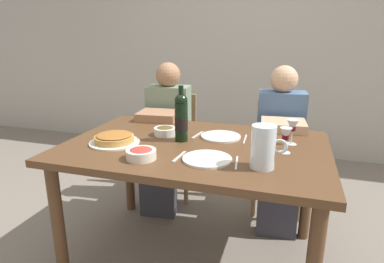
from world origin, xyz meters
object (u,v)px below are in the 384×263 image
object	(u,v)px
wine_bottle	(181,118)
chair_left	(174,137)
water_pitcher	(263,149)
salad_bowl	(141,153)
wine_glass_right_diner	(286,135)
olive_bowl	(165,131)
dining_table	(195,159)
chair_right	(278,147)
baked_tart	(114,139)
dinner_plate_right_setting	(207,159)
dinner_plate_left_setting	(221,136)
diner_left	(165,132)
wine_glass_left_diner	(292,127)
diner_right	(280,142)

from	to	relation	value
wine_bottle	chair_left	size ratio (longest dim) A/B	0.38
water_pitcher	salad_bowl	world-z (taller)	water_pitcher
wine_bottle	wine_glass_right_diner	xyz separation A→B (m)	(0.60, -0.04, -0.04)
wine_bottle	olive_bowl	size ratio (longest dim) A/B	2.36
wine_glass_right_diner	chair_left	size ratio (longest dim) A/B	0.16
dining_table	water_pitcher	distance (m)	0.51
water_pitcher	chair_right	distance (m)	1.16
wine_glass_right_diner	baked_tart	bearing A→B (deg)	-172.54
baked_tart	chair_right	world-z (taller)	chair_right
water_pitcher	salad_bowl	distance (m)	0.61
dinner_plate_right_setting	water_pitcher	bearing A→B (deg)	-3.55
dinner_plate_left_setting	diner_left	size ratio (longest dim) A/B	0.21
water_pitcher	wine_glass_left_diner	bearing A→B (deg)	72.65
olive_bowl	dinner_plate_right_setting	world-z (taller)	olive_bowl
dining_table	chair_left	xyz separation A→B (m)	(-0.46, 0.87, -0.17)
dinner_plate_right_setting	chair_left	distance (m)	1.27
dining_table	wine_bottle	world-z (taller)	wine_bottle
wine_glass_left_diner	diner_left	bearing A→B (deg)	154.12
olive_bowl	diner_left	bearing A→B (deg)	111.97
wine_glass_left_diner	chair_right	xyz separation A→B (m)	(-0.09, 0.70, -0.37)
baked_tart	wine_bottle	bearing A→B (deg)	24.62
chair_left	diner_left	xyz separation A→B (m)	(0.02, -0.24, 0.12)
dinner_plate_right_setting	chair_right	bearing A→B (deg)	74.05
salad_bowl	chair_left	xyz separation A→B (m)	(-0.26, 1.17, -0.29)
salad_bowl	wine_glass_right_diner	distance (m)	0.76
wine_bottle	wine_glass_left_diner	bearing A→B (deg)	10.81
dinner_plate_left_setting	dinner_plate_right_setting	world-z (taller)	same
wine_bottle	dinner_plate_left_setting	distance (m)	0.28
diner_left	water_pitcher	bearing A→B (deg)	129.11
dining_table	wine_glass_left_diner	distance (m)	0.59
dining_table	olive_bowl	xyz separation A→B (m)	(-0.23, 0.12, 0.12)
diner_left	diner_right	size ratio (longest dim) A/B	1.00
salad_bowl	wine_glass_right_diner	world-z (taller)	wine_glass_right_diner
dinner_plate_left_setting	dining_table	bearing A→B (deg)	-124.10
olive_bowl	wine_glass_right_diner	size ratio (longest dim) A/B	1.00
dinner_plate_left_setting	chair_right	xyz separation A→B (m)	(0.33, 0.69, -0.27)
diner_right	diner_left	bearing A→B (deg)	-5.49
dining_table	wine_glass_right_diner	bearing A→B (deg)	-0.04
salad_bowl	wine_glass_left_diner	world-z (taller)	wine_glass_left_diner
water_pitcher	diner_right	size ratio (longest dim) A/B	0.18
salad_bowl	wine_bottle	bearing A→B (deg)	74.12
wine_glass_left_diner	water_pitcher	bearing A→B (deg)	-107.35
olive_bowl	chair_left	world-z (taller)	chair_left
wine_bottle	wine_glass_left_diner	size ratio (longest dim) A/B	2.25
dining_table	diner_left	bearing A→B (deg)	124.89
wine_bottle	chair_right	world-z (taller)	wine_bottle
salad_bowl	diner_right	xyz separation A→B (m)	(0.65, 0.93, -0.17)
dinner_plate_left_setting	diner_right	xyz separation A→B (m)	(0.34, 0.46, -0.15)
water_pitcher	olive_bowl	xyz separation A→B (m)	(-0.64, 0.36, -0.06)
dining_table	chair_right	bearing A→B (deg)	62.82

